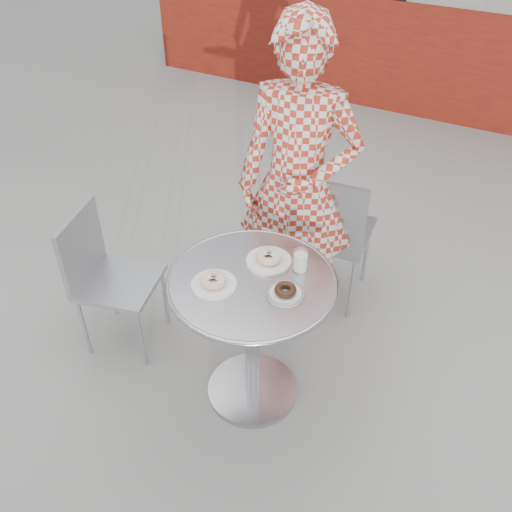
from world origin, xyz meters
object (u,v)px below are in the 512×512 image
at_px(plate_near, 214,282).
at_px(plate_checker, 285,292).
at_px(bistro_table, 252,311).
at_px(plate_far, 269,259).
at_px(seated_person, 298,187).
at_px(milk_cup, 300,261).
at_px(chair_far, 330,257).
at_px(chair_left, 122,305).

bearing_deg(plate_near, plate_checker, 17.07).
distance_m(bistro_table, plate_far, 0.25).
height_order(seated_person, plate_near, seated_person).
bearing_deg(plate_far, seated_person, 99.85).
height_order(plate_checker, milk_cup, milk_cup).
xyz_separation_m(bistro_table, plate_checker, (0.17, -0.02, 0.20)).
bearing_deg(bistro_table, plate_far, 86.30).
height_order(seated_person, plate_far, seated_person).
relative_size(chair_far, chair_left, 1.11).
xyz_separation_m(bistro_table, plate_near, (-0.13, -0.11, 0.20)).
height_order(chair_far, chair_left, chair_far).
xyz_separation_m(chair_far, milk_cup, (0.11, -0.72, 0.53)).
relative_size(bistro_table, chair_far, 0.86).
height_order(plate_far, plate_checker, plate_far).
relative_size(seated_person, plate_checker, 10.51).
height_order(plate_near, plate_checker, plate_near).
bearing_deg(chair_far, seated_person, 57.91).
height_order(chair_left, plate_checker, chair_left).
bearing_deg(plate_near, chair_far, 80.04).
height_order(plate_far, plate_near, plate_far).
bearing_deg(chair_left, bistro_table, -103.90).
xyz_separation_m(chair_left, milk_cup, (0.95, 0.14, 0.55)).
height_order(bistro_table, plate_far, plate_far).
bearing_deg(chair_left, chair_far, -57.32).
bearing_deg(bistro_table, seated_person, 96.85).
bearing_deg(seated_person, chair_far, 55.44).
bearing_deg(milk_cup, seated_person, 115.91).
distance_m(plate_checker, milk_cup, 0.18).
bearing_deg(plate_far, plate_checker, -45.34).
height_order(bistro_table, chair_far, chair_far).
bearing_deg(bistro_table, plate_near, -139.75).
height_order(seated_person, plate_checker, seated_person).
distance_m(chair_far, plate_checker, 1.03).
height_order(bistro_table, chair_left, chair_left).
height_order(chair_left, seated_person, seated_person).
bearing_deg(bistro_table, chair_left, 179.07).
bearing_deg(plate_checker, plate_far, 134.66).
bearing_deg(plate_near, milk_cup, 43.22).
xyz_separation_m(plate_checker, milk_cup, (-0.01, 0.17, 0.03)).
bearing_deg(plate_far, milk_cup, 6.07).
relative_size(bistro_table, seated_person, 0.44).
relative_size(plate_far, plate_checker, 1.25).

